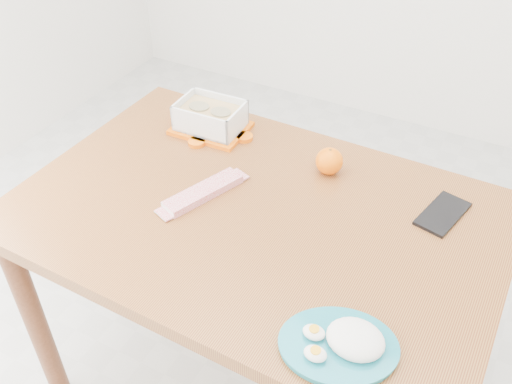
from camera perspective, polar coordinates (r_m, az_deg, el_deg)
The scene contains 7 objects.
ground at distance 2.02m, azimuth 1.25°, elevation -16.98°, with size 3.50×3.50×0.00m, color #B7B7B2.
dining_table at distance 1.48m, azimuth 0.00°, elevation -4.79°, with size 1.21×0.82×0.75m.
food_container at distance 1.70m, azimuth -4.59°, elevation 7.46°, with size 0.22×0.17×0.09m.
orange_fruit at distance 1.53m, azimuth 7.34°, elevation 3.08°, with size 0.07×0.07×0.07m, color #FF6F05.
rice_plate at distance 1.14m, azimuth 8.79°, elevation -14.60°, with size 0.30×0.30×0.06m.
candy_bar at distance 1.46m, azimuth -5.29°, elevation 0.01°, with size 0.22×0.05×0.02m, color #B5091E.
smartphone at distance 1.48m, azimuth 18.16°, elevation -2.07°, with size 0.08×0.16×0.01m, color black.
Camera 1 is at (0.50, -1.02, 1.68)m, focal length 40.00 mm.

